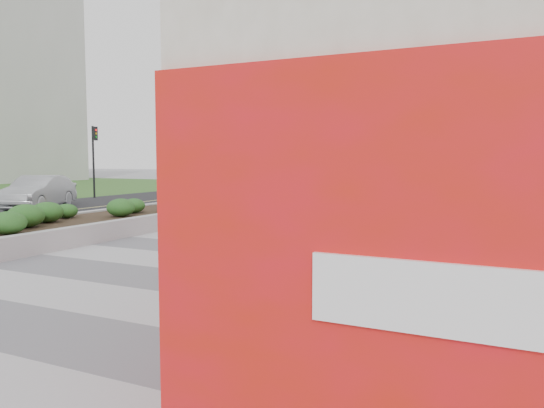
{
  "coord_description": "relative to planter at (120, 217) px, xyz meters",
  "views": [
    {
      "loc": [
        6.57,
        -6.33,
        2.35
      ],
      "look_at": [
        0.3,
        6.48,
        1.1
      ],
      "focal_mm": 35.0,
      "sensor_mm": 36.0,
      "label": 1
    }
  ],
  "objects": [
    {
      "name": "walkway",
      "position": [
        5.5,
        -4.0,
        -0.41
      ],
      "size": [
        8.0,
        36.0,
        0.01
      ],
      "primitive_type": "cube",
      "color": "#A8A8AD",
      "rests_on": "ground"
    },
    {
      "name": "manhole_cover",
      "position": [
        6.0,
        -4.0,
        -0.42
      ],
      "size": [
        0.44,
        0.44,
        0.01
      ],
      "primitive_type": "cylinder",
      "color": "#595654",
      "rests_on": "ground"
    },
    {
      "name": "traffic_signal_near",
      "position": [
        -1.73,
        10.5,
        2.34
      ],
      "size": [
        0.33,
        0.28,
        4.2
      ],
      "color": "black",
      "rests_on": "ground"
    },
    {
      "name": "ground",
      "position": [
        5.5,
        -7.0,
        -0.42
      ],
      "size": [
        160.0,
        160.0,
        0.0
      ],
      "primitive_type": "plane",
      "color": "gray",
      "rests_on": "ground"
    },
    {
      "name": "distant_bldg_north_l",
      "position": [
        0.5,
        48.0,
        9.58
      ],
      "size": [
        16.0,
        12.0,
        20.0
      ],
      "primitive_type": "cube",
      "color": "#ADAAA3",
      "rests_on": "ground"
    },
    {
      "name": "planter",
      "position": [
        0.0,
        0.0,
        0.0
      ],
      "size": [
        3.0,
        18.0,
        0.9
      ],
      "color": "#9E9EA0",
      "rests_on": "ground"
    },
    {
      "name": "traffic_signal_far",
      "position": [
        -10.93,
        10.0,
        2.34
      ],
      "size": [
        0.33,
        0.28,
        4.2
      ],
      "color": "black",
      "rests_on": "ground"
    },
    {
      "name": "car_silver",
      "position": [
        -8.05,
        3.58,
        0.35
      ],
      "size": [
        3.4,
        4.95,
        1.54
      ],
      "primitive_type": "imported",
      "rotation": [
        0.0,
        0.0,
        0.42
      ],
      "color": "#AAAEB2",
      "rests_on": "ground"
    },
    {
      "name": "skateboarder",
      "position": [
        5.5,
        2.78,
        0.27
      ],
      "size": [
        0.46,
        0.74,
        1.36
      ],
      "rotation": [
        0.0,
        0.0,
        -0.11
      ],
      "color": "beige",
      "rests_on": "ground"
    }
  ]
}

